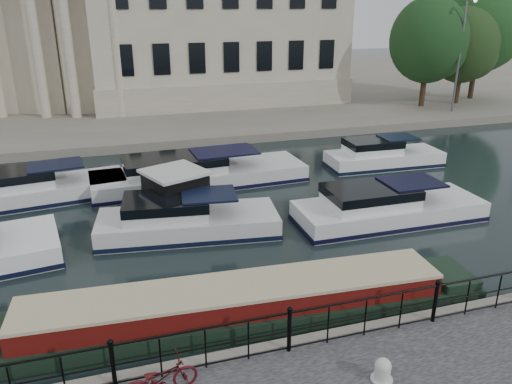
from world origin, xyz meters
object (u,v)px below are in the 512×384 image
mooring_bollard (383,370)px  narrowboat (237,312)px  harbour_hut (176,198)px  bicycle (160,378)px

mooring_bollard → narrowboat: narrowboat is taller
harbour_hut → narrowboat: bearing=-108.3°
mooring_bollard → harbour_hut: size_ratio=0.15×
bicycle → harbour_hut: size_ratio=0.43×
narrowboat → harbour_hut: harbour_hut is taller
mooring_bollard → narrowboat: bearing=121.9°
narrowboat → harbour_hut: 7.63m
mooring_bollard → harbour_hut: bearing=103.8°
bicycle → narrowboat: bicycle is taller
bicycle → mooring_bollard: bearing=-110.0°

